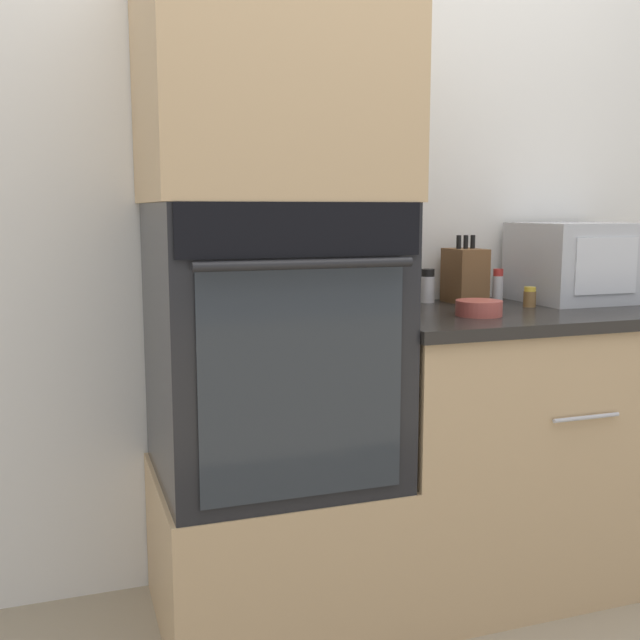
{
  "coord_description": "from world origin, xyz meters",
  "views": [
    {
      "loc": [
        -0.88,
        -1.7,
        1.2
      ],
      "look_at": [
        -0.21,
        0.21,
        0.9
      ],
      "focal_mm": 42.0,
      "sensor_mm": 36.0,
      "label": 1
    }
  ],
  "objects_px": {
    "knife_block": "(465,275)",
    "condiment_jar_back": "(427,286)",
    "condiment_jar_far": "(399,291)",
    "wall_oven": "(271,341)",
    "condiment_jar_near": "(498,285)",
    "bowl": "(479,308)",
    "condiment_jar_mid": "(530,297)",
    "microwave": "(578,262)"
  },
  "relations": [
    {
      "from": "bowl",
      "to": "condiment_jar_near",
      "type": "height_order",
      "value": "condiment_jar_near"
    },
    {
      "from": "bowl",
      "to": "condiment_jar_back",
      "type": "height_order",
      "value": "condiment_jar_back"
    },
    {
      "from": "knife_block",
      "to": "condiment_jar_back",
      "type": "height_order",
      "value": "knife_block"
    },
    {
      "from": "condiment_jar_near",
      "to": "condiment_jar_far",
      "type": "height_order",
      "value": "condiment_jar_near"
    },
    {
      "from": "condiment_jar_far",
      "to": "condiment_jar_mid",
      "type": "bearing_deg",
      "value": -22.26
    },
    {
      "from": "condiment_jar_mid",
      "to": "condiment_jar_far",
      "type": "height_order",
      "value": "condiment_jar_far"
    },
    {
      "from": "microwave",
      "to": "bowl",
      "type": "relative_size",
      "value": 2.78
    },
    {
      "from": "microwave",
      "to": "condiment_jar_mid",
      "type": "bearing_deg",
      "value": -161.6
    },
    {
      "from": "microwave",
      "to": "condiment_jar_far",
      "type": "bearing_deg",
      "value": 173.01
    },
    {
      "from": "microwave",
      "to": "condiment_jar_back",
      "type": "height_order",
      "value": "microwave"
    },
    {
      "from": "wall_oven",
      "to": "condiment_jar_back",
      "type": "bearing_deg",
      "value": 21.74
    },
    {
      "from": "condiment_jar_far",
      "to": "wall_oven",
      "type": "bearing_deg",
      "value": -158.61
    },
    {
      "from": "condiment_jar_mid",
      "to": "condiment_jar_back",
      "type": "relative_size",
      "value": 0.57
    },
    {
      "from": "microwave",
      "to": "condiment_jar_back",
      "type": "distance_m",
      "value": 0.52
    },
    {
      "from": "microwave",
      "to": "knife_block",
      "type": "relative_size",
      "value": 1.69
    },
    {
      "from": "microwave",
      "to": "condiment_jar_mid",
      "type": "xyz_separation_m",
      "value": [
        -0.24,
        -0.08,
        -0.1
      ]
    },
    {
      "from": "knife_block",
      "to": "bowl",
      "type": "xyz_separation_m",
      "value": [
        -0.12,
        -0.29,
        -0.07
      ]
    },
    {
      "from": "wall_oven",
      "to": "microwave",
      "type": "height_order",
      "value": "wall_oven"
    },
    {
      "from": "knife_block",
      "to": "condiment_jar_far",
      "type": "relative_size",
      "value": 2.31
    },
    {
      "from": "condiment_jar_mid",
      "to": "microwave",
      "type": "bearing_deg",
      "value": 18.4
    },
    {
      "from": "condiment_jar_near",
      "to": "condiment_jar_back",
      "type": "relative_size",
      "value": 0.97
    },
    {
      "from": "bowl",
      "to": "condiment_jar_far",
      "type": "height_order",
      "value": "condiment_jar_far"
    },
    {
      "from": "microwave",
      "to": "condiment_jar_mid",
      "type": "distance_m",
      "value": 0.28
    },
    {
      "from": "bowl",
      "to": "condiment_jar_near",
      "type": "xyz_separation_m",
      "value": [
        0.25,
        0.3,
        0.03
      ]
    },
    {
      "from": "bowl",
      "to": "condiment_jar_far",
      "type": "relative_size",
      "value": 1.4
    },
    {
      "from": "microwave",
      "to": "knife_block",
      "type": "xyz_separation_m",
      "value": [
        -0.39,
        0.09,
        -0.04
      ]
    },
    {
      "from": "condiment_jar_near",
      "to": "condiment_jar_far",
      "type": "bearing_deg",
      "value": -177.62
    },
    {
      "from": "wall_oven",
      "to": "condiment_jar_far",
      "type": "height_order",
      "value": "wall_oven"
    },
    {
      "from": "wall_oven",
      "to": "condiment_jar_back",
      "type": "relative_size",
      "value": 6.84
    },
    {
      "from": "knife_block",
      "to": "condiment_jar_near",
      "type": "relative_size",
      "value": 2.06
    },
    {
      "from": "bowl",
      "to": "condiment_jar_mid",
      "type": "xyz_separation_m",
      "value": [
        0.26,
        0.12,
        0.01
      ]
    },
    {
      "from": "microwave",
      "to": "condiment_jar_near",
      "type": "relative_size",
      "value": 3.48
    },
    {
      "from": "knife_block",
      "to": "bowl",
      "type": "height_order",
      "value": "knife_block"
    },
    {
      "from": "condiment_jar_near",
      "to": "condiment_jar_back",
      "type": "xyz_separation_m",
      "value": [
        -0.25,
        0.04,
        0.0
      ]
    },
    {
      "from": "condiment_jar_back",
      "to": "condiment_jar_mid",
      "type": "bearing_deg",
      "value": -39.67
    },
    {
      "from": "condiment_jar_near",
      "to": "condiment_jar_mid",
      "type": "bearing_deg",
      "value": -87.22
    },
    {
      "from": "microwave",
      "to": "condiment_jar_near",
      "type": "bearing_deg",
      "value": 159.75
    },
    {
      "from": "knife_block",
      "to": "condiment_jar_far",
      "type": "xyz_separation_m",
      "value": [
        -0.24,
        -0.01,
        -0.04
      ]
    },
    {
      "from": "condiment_jar_far",
      "to": "condiment_jar_back",
      "type": "height_order",
      "value": "condiment_jar_back"
    },
    {
      "from": "wall_oven",
      "to": "knife_block",
      "type": "bearing_deg",
      "value": 15.2
    },
    {
      "from": "condiment_jar_near",
      "to": "condiment_jar_back",
      "type": "bearing_deg",
      "value": 171.02
    },
    {
      "from": "condiment_jar_far",
      "to": "condiment_jar_back",
      "type": "distance_m",
      "value": 0.14
    }
  ]
}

